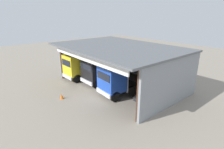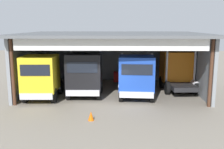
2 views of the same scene
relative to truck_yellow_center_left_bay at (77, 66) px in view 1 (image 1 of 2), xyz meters
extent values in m
plane|color=gray|center=(5.27, -1.59, -1.79)|extent=(80.00, 80.00, 0.00)
cube|color=gray|center=(5.27, 7.52, 0.58)|extent=(14.14, 0.24, 4.74)
cube|color=gray|center=(-1.80, 2.97, 0.58)|extent=(0.24, 9.10, 4.74)
cube|color=gray|center=(12.34, 2.97, 0.58)|extent=(0.24, 9.10, 4.74)
cube|color=slate|center=(5.27, 2.37, 3.05)|extent=(14.74, 10.30, 0.20)
cylinder|color=#4C2D1E|center=(-1.55, -1.44, 0.58)|extent=(0.24, 0.24, 4.74)
cylinder|color=#4C2D1E|center=(12.09, -1.44, 0.58)|extent=(0.24, 0.24, 4.74)
cube|color=white|center=(5.27, -2.07, 2.60)|extent=(12.73, 0.12, 0.90)
cube|color=yellow|center=(0.03, -0.31, 0.30)|extent=(2.48, 2.63, 2.58)
cube|color=black|center=(0.08, -1.61, 0.75)|extent=(2.04, 0.13, 0.77)
cube|color=silver|center=(0.08, -1.64, -1.09)|extent=(2.28, 0.24, 0.44)
cube|color=#232326|center=(-0.04, 1.70, -1.06)|extent=(1.92, 3.72, 0.36)
cylinder|color=silver|center=(1.06, 1.15, 0.12)|extent=(0.18, 0.18, 2.72)
cylinder|color=silver|center=(-1.10, 1.07, 0.12)|extent=(0.18, 0.18, 2.72)
cylinder|color=silver|center=(-1.11, 1.36, -0.94)|extent=(0.60, 1.22, 0.56)
cylinder|color=black|center=(1.10, -0.79, -1.24)|extent=(0.34, 1.10, 1.09)
cylinder|color=black|center=(-1.00, -0.86, -1.24)|extent=(0.34, 1.10, 1.09)
cylinder|color=black|center=(1.01, 1.73, -1.24)|extent=(0.34, 1.10, 1.09)
cylinder|color=black|center=(-1.09, 1.66, -1.24)|extent=(0.34, 1.10, 1.09)
cube|color=black|center=(3.17, 0.45, 0.35)|extent=(2.62, 2.21, 2.66)
cube|color=black|center=(3.19, -0.66, 0.82)|extent=(2.20, 0.09, 0.80)
cube|color=silver|center=(3.19, -0.69, -1.08)|extent=(2.46, 0.19, 0.44)
cube|color=#232326|center=(3.15, 2.03, -1.05)|extent=(1.98, 2.89, 0.36)
cylinder|color=silver|center=(4.32, 1.71, 0.37)|extent=(0.18, 0.18, 3.19)
cylinder|color=silver|center=(1.99, 1.68, 0.37)|extent=(0.18, 0.18, 3.19)
cylinder|color=silver|center=(1.99, 1.71, -0.93)|extent=(0.58, 1.21, 0.56)
cylinder|color=black|center=(4.32, 0.03, -1.23)|extent=(0.31, 1.12, 1.12)
cylinder|color=black|center=(2.04, 0.00, -1.23)|extent=(0.31, 1.12, 1.12)
cylinder|color=black|center=(4.30, 2.04, -1.23)|extent=(0.31, 1.12, 1.12)
cylinder|color=black|center=(2.01, 2.01, -1.23)|extent=(0.31, 1.12, 1.12)
cube|color=#1E47B7|center=(7.14, 0.00, 0.29)|extent=(2.68, 2.21, 2.53)
cube|color=black|center=(7.08, -1.05, 0.73)|extent=(2.18, 0.18, 0.76)
cube|color=silver|center=(7.08, -1.08, -1.08)|extent=(2.44, 0.30, 0.44)
cube|color=#232326|center=(7.24, 1.75, -1.05)|extent=(2.10, 3.28, 0.36)
cylinder|color=silver|center=(8.36, 1.12, 0.21)|extent=(0.18, 0.18, 2.88)
cylinder|color=silver|center=(6.06, 1.25, 0.21)|extent=(0.18, 0.18, 2.88)
cylinder|color=silver|center=(6.07, 1.52, -0.93)|extent=(0.63, 1.23, 0.56)
cylinder|color=black|center=(8.25, -0.47, -1.23)|extent=(0.36, 1.13, 1.12)
cylinder|color=black|center=(5.99, -0.34, -1.23)|extent=(0.36, 1.13, 1.12)
cylinder|color=black|center=(8.37, 1.69, -1.23)|extent=(0.36, 1.13, 1.12)
cylinder|color=black|center=(6.11, 1.81, -1.23)|extent=(0.36, 1.13, 1.12)
cube|color=orange|center=(10.84, 3.49, 0.28)|extent=(2.67, 2.37, 2.56)
cube|color=black|center=(10.79, 4.64, 0.73)|extent=(2.19, 0.15, 0.77)
cube|color=silver|center=(10.79, 4.67, -1.10)|extent=(2.45, 0.27, 0.44)
cube|color=#232326|center=(10.91, 1.83, -1.07)|extent=(2.06, 3.11, 0.36)
cylinder|color=silver|center=(9.74, 2.16, 0.34)|extent=(0.18, 0.18, 3.18)
cylinder|color=silver|center=(12.05, 2.26, 0.34)|extent=(0.18, 0.18, 3.18)
cylinder|color=silver|center=(12.05, 2.18, -0.95)|extent=(0.61, 1.22, 0.56)
cylinder|color=black|center=(9.68, 3.90, -1.25)|extent=(0.35, 1.09, 1.08)
cylinder|color=black|center=(11.95, 3.99, -1.25)|extent=(0.35, 1.09, 1.08)
cylinder|color=black|center=(9.77, 1.78, -1.25)|extent=(0.35, 1.09, 1.08)
cylinder|color=black|center=(12.05, 1.88, -1.25)|extent=(0.35, 1.09, 1.08)
cylinder|color=#B21E19|center=(7.48, 6.34, -1.36)|extent=(0.58, 0.58, 0.85)
cube|color=red|center=(5.75, 6.55, -1.29)|extent=(0.90, 0.60, 1.00)
cone|color=orange|center=(4.18, -4.34, -1.51)|extent=(0.36, 0.36, 0.56)
camera|label=1|loc=(20.65, -11.29, 6.79)|focal=28.97mm
camera|label=2|loc=(5.82, -19.13, 3.82)|focal=42.08mm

